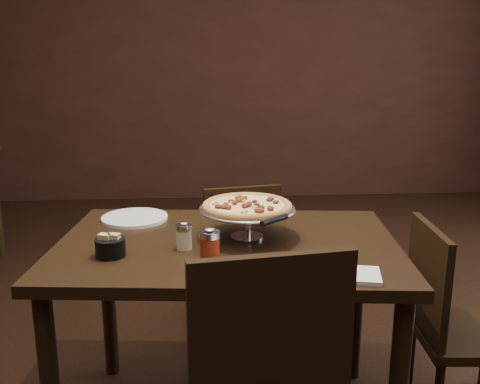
{
  "coord_description": "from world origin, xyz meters",
  "views": [
    {
      "loc": [
        -0.13,
        -1.89,
        1.42
      ],
      "look_at": [
        0.01,
        -0.0,
        0.94
      ],
      "focal_mm": 40.0,
      "sensor_mm": 36.0,
      "label": 1
    }
  ],
  "objects": [
    {
      "name": "room",
      "position": [
        0.06,
        0.03,
        1.4
      ],
      "size": [
        6.04,
        7.04,
        2.84
      ],
      "color": "black",
      "rests_on": "ground"
    },
    {
      "name": "dining_table",
      "position": [
        -0.04,
        -0.05,
        0.67
      ],
      "size": [
        1.31,
        0.94,
        0.77
      ],
      "rotation": [
        0.0,
        0.0,
        -0.1
      ],
      "color": "black",
      "rests_on": "ground"
    },
    {
      "name": "pizza_stand",
      "position": [
        0.04,
        -0.02,
        0.89
      ],
      "size": [
        0.36,
        0.36,
        0.15
      ],
      "color": "silver",
      "rests_on": "dining_table"
    },
    {
      "name": "parmesan_shaker",
      "position": [
        -0.19,
        -0.12,
        0.82
      ],
      "size": [
        0.06,
        0.06,
        0.1
      ],
      "color": "beige",
      "rests_on": "dining_table"
    },
    {
      "name": "pepper_flake_shaker",
      "position": [
        -0.1,
        -0.25,
        0.83
      ],
      "size": [
        0.07,
        0.07,
        0.12
      ],
      "color": "maroon",
      "rests_on": "dining_table"
    },
    {
      "name": "packet_caddy",
      "position": [
        -0.44,
        -0.17,
        0.8
      ],
      "size": [
        0.1,
        0.1,
        0.08
      ],
      "rotation": [
        0.0,
        0.0,
        -0.32
      ],
      "color": "black",
      "rests_on": "dining_table"
    },
    {
      "name": "napkin_stack",
      "position": [
        0.35,
        -0.41,
        0.78
      ],
      "size": [
        0.15,
        0.15,
        0.01
      ],
      "primitive_type": "cube",
      "rotation": [
        0.0,
        0.0,
        -0.23
      ],
      "color": "white",
      "rests_on": "dining_table"
    },
    {
      "name": "plate_left",
      "position": [
        -0.4,
        0.25,
        0.78
      ],
      "size": [
        0.27,
        0.27,
        0.01
      ],
      "primitive_type": "cylinder",
      "color": "white",
      "rests_on": "dining_table"
    },
    {
      "name": "plate_near",
      "position": [
        0.06,
        -0.4,
        0.78
      ],
      "size": [
        0.26,
        0.26,
        0.01
      ],
      "primitive_type": "cylinder",
      "color": "white",
      "rests_on": "dining_table"
    },
    {
      "name": "serving_spatula",
      "position": [
        0.12,
        -0.19,
        0.89
      ],
      "size": [
        0.17,
        0.17,
        0.02
      ],
      "rotation": [
        0.0,
        0.0,
        -0.8
      ],
      "color": "silver",
      "rests_on": "pizza_stand"
    },
    {
      "name": "chair_far",
      "position": [
        0.05,
        0.68,
        0.45
      ],
      "size": [
        0.45,
        0.45,
        0.82
      ],
      "rotation": [
        0.0,
        0.0,
        3.33
      ],
      "color": "black",
      "rests_on": "ground"
    },
    {
      "name": "chair_side",
      "position": [
        0.81,
        -0.12,
        0.45
      ],
      "size": [
        0.41,
        0.41,
        0.82
      ],
      "rotation": [
        0.0,
        0.0,
        1.5
      ],
      "color": "black",
      "rests_on": "ground"
    }
  ]
}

